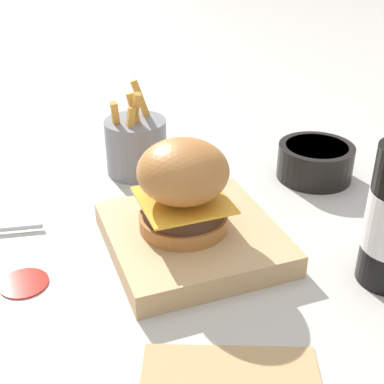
{
  "coord_description": "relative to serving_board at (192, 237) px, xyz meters",
  "views": [
    {
      "loc": [
        0.2,
        0.53,
        0.39
      ],
      "look_at": [
        0.01,
        -0.0,
        0.08
      ],
      "focal_mm": 50.0,
      "sensor_mm": 36.0,
      "label": 1
    }
  ],
  "objects": [
    {
      "name": "ground_plane",
      "position": [
        -0.01,
        0.0,
        -0.02
      ],
      "size": [
        6.0,
        6.0,
        0.0
      ],
      "primitive_type": "plane",
      "color": "#B7B2A8"
    },
    {
      "name": "serving_board",
      "position": [
        0.0,
        0.0,
        0.0
      ],
      "size": [
        0.21,
        0.21,
        0.03
      ],
      "color": "tan",
      "rests_on": "ground_plane"
    },
    {
      "name": "burger",
      "position": [
        0.01,
        -0.0,
        0.07
      ],
      "size": [
        0.11,
        0.11,
        0.12
      ],
      "color": "#AD6B33",
      "rests_on": "serving_board"
    },
    {
      "name": "fries_basket",
      "position": [
        0.01,
        -0.23,
        0.03
      ],
      "size": [
        0.1,
        0.1,
        0.15
      ],
      "color": "slate",
      "rests_on": "ground_plane"
    },
    {
      "name": "side_bowl",
      "position": [
        -0.25,
        -0.11,
        0.01
      ],
      "size": [
        0.12,
        0.12,
        0.05
      ],
      "color": "black",
      "rests_on": "ground_plane"
    },
    {
      "name": "ketchup_puddle",
      "position": [
        0.21,
        0.0,
        -0.01
      ],
      "size": [
        0.06,
        0.06,
        0.0
      ],
      "color": "#B21E14",
      "rests_on": "ground_plane"
    }
  ]
}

